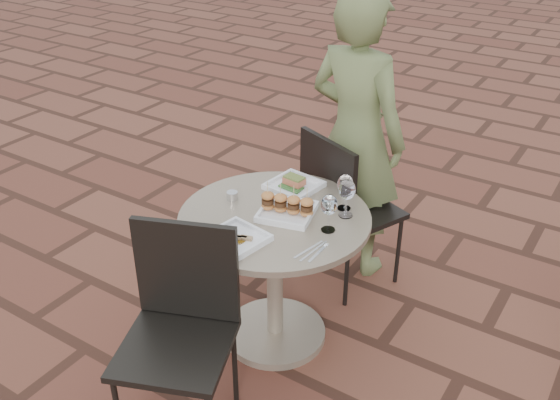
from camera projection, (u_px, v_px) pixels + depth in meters
The scene contains 13 objects.
ground at pixel (310, 317), 3.38m from camera, with size 60.00×60.00×0.00m, color brown.
cafe_table at pixel (275, 259), 3.02m from camera, with size 0.90×0.90×0.73m.
chair_far at pixel (341, 200), 3.39m from camera, with size 0.58×0.58×0.93m.
chair_near at pixel (181, 315), 2.55m from camera, with size 0.57×0.57×0.93m.
diner at pixel (356, 136), 3.46m from camera, with size 0.60×0.39×1.65m, color #586437.
plate_salmon at pixel (294, 185), 3.12m from camera, with size 0.26×0.26×0.06m.
plate_sliders at pixel (287, 207), 2.88m from camera, with size 0.30×0.30×0.16m.
plate_tuna at pixel (235, 239), 2.69m from camera, with size 0.27×0.27×0.03m.
wine_glass_right at pixel (329, 206), 2.72m from camera, with size 0.08×0.08×0.18m.
wine_glass_mid at pixel (345, 185), 2.89m from camera, with size 0.08×0.08×0.18m.
wine_glass_far at pixel (347, 191), 2.83m from camera, with size 0.08×0.08×0.19m.
steel_ramekin at pixel (232, 196), 3.02m from camera, with size 0.05×0.05×0.04m, color silver.
cutlery_set at pixel (313, 251), 2.63m from camera, with size 0.09×0.19×0.00m, color silver, non-canonical shape.
Camera 1 is at (1.29, -2.30, 2.22)m, focal length 40.00 mm.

